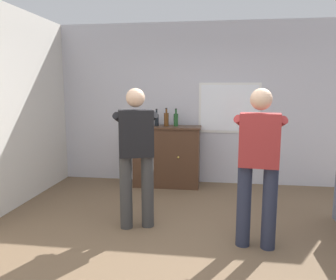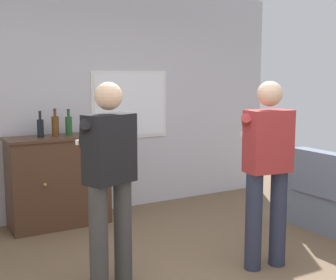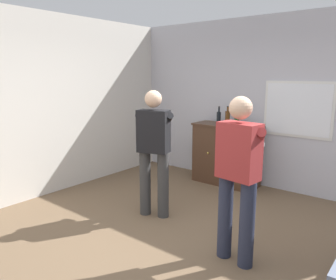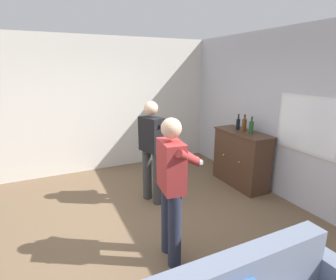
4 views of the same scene
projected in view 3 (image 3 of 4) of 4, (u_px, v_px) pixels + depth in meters
ground at (174, 249)px, 3.58m from camera, size 10.40×10.40×0.00m
wall_back_with_window at (274, 104)px, 5.33m from camera, size 5.20×0.15×2.80m
wall_side_left at (34, 106)px, 4.93m from camera, size 0.12×5.20×2.80m
sideboard_cabinet at (226, 154)px, 5.62m from camera, size 1.15×0.49×1.04m
bottle_wine_green at (228, 117)px, 5.52m from camera, size 0.08×0.08×0.31m
bottle_liquor_amber at (219, 117)px, 5.63m from camera, size 0.07×0.07×0.29m
bottle_spirits_clear at (237, 118)px, 5.44m from camera, size 0.08×0.08×0.30m
person_standing_left at (154, 147)px, 4.27m from camera, size 0.53×0.52×1.68m
person_standing_right at (239, 173)px, 3.19m from camera, size 0.55×0.50×1.68m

